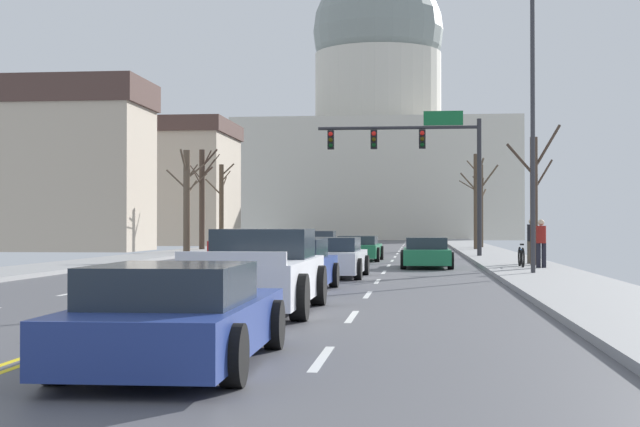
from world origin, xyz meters
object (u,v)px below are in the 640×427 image
(pedestrian_01, at_px, (532,239))
(pedestrian_00, at_px, (541,241))
(sedan_near_03, at_px, (291,266))
(sedan_near_05, at_px, (177,317))
(sedan_oncoming_01, at_px, (322,240))
(pickup_truck_near_04, at_px, (259,274))
(sedan_oncoming_00, at_px, (233,244))
(street_lamp_right, at_px, (523,104))
(sedan_near_01, at_px, (426,254))
(signal_gantry, at_px, (421,151))
(sedan_near_02, at_px, (332,258))
(sedan_near_00, at_px, (358,249))
(bicycle_parked, at_px, (521,257))

(pedestrian_01, bearing_deg, pedestrian_00, -91.72)
(sedan_near_03, relative_size, sedan_near_05, 0.98)
(sedan_near_03, xyz_separation_m, pedestrian_00, (7.32, 10.23, 0.47))
(sedan_oncoming_01, bearing_deg, pickup_truck_near_04, -85.63)
(sedan_near_03, bearing_deg, sedan_oncoming_01, 94.77)
(sedan_oncoming_00, xyz_separation_m, pedestrian_01, (14.45, -14.13, 0.54))
(sedan_near_05, distance_m, pedestrian_01, 27.01)
(sedan_near_05, relative_size, sedan_oncoming_00, 1.02)
(street_lamp_right, xyz_separation_m, sedan_near_01, (-2.94, 6.20, -4.84))
(signal_gantry, bearing_deg, street_lamp_right, -79.11)
(sedan_near_02, distance_m, sedan_near_03, 6.16)
(sedan_near_02, bearing_deg, sedan_near_00, 90.15)
(signal_gantry, height_order, sedan_near_02, signal_gantry)
(pedestrian_01, bearing_deg, sedan_oncoming_01, 111.85)
(sedan_near_00, bearing_deg, sedan_near_03, -91.18)
(sedan_near_02, xyz_separation_m, pedestrian_00, (6.88, 4.08, 0.48))
(street_lamp_right, xyz_separation_m, sedan_oncoming_01, (-9.76, 34.14, -4.81))
(pedestrian_01, bearing_deg, pickup_truck_near_04, -110.77)
(sedan_near_03, height_order, bicycle_parked, sedan_near_03)
(street_lamp_right, xyz_separation_m, pedestrian_01, (1.09, 7.10, -4.28))
(sedan_near_05, xyz_separation_m, pedestrian_01, (7.10, 26.06, 0.54))
(pedestrian_01, relative_size, bicycle_parked, 0.97)
(sedan_near_05, relative_size, sedan_oncoming_01, 1.05)
(street_lamp_right, xyz_separation_m, sedan_near_02, (-5.90, -0.61, -4.79))
(pickup_truck_near_04, distance_m, sedan_oncoming_01, 46.45)
(signal_gantry, bearing_deg, pedestrian_01, -65.10)
(sedan_oncoming_01, bearing_deg, bicycle_parked, -71.21)
(sedan_near_05, bearing_deg, sedan_near_03, 91.58)
(sedan_oncoming_00, bearing_deg, sedan_near_00, -48.40)
(pedestrian_00, xyz_separation_m, pedestrian_01, (0.11, 3.62, 0.03))
(sedan_near_00, xyz_separation_m, pickup_truck_near_04, (-0.28, -25.04, 0.17))
(sedan_near_00, distance_m, pickup_truck_near_04, 25.04)
(sedan_near_01, distance_m, sedan_near_03, 13.40)
(pedestrian_00, bearing_deg, signal_gantry, 107.89)
(sedan_oncoming_00, bearing_deg, bicycle_parked, -50.89)
(street_lamp_right, bearing_deg, sedan_oncoming_00, 122.19)
(sedan_near_02, bearing_deg, sedan_near_01, 66.45)
(sedan_near_05, height_order, pedestrian_01, pedestrian_01)
(street_lamp_right, height_order, sedan_near_03, street_lamp_right)
(sedan_near_00, bearing_deg, sedan_near_01, -65.74)
(sedan_near_01, xyz_separation_m, sedan_near_02, (-2.97, -6.81, 0.05))
(street_lamp_right, bearing_deg, sedan_near_03, -133.21)
(pedestrian_01, bearing_deg, signal_gantry, 114.90)
(sedan_near_01, distance_m, bicycle_parked, 3.83)
(signal_gantry, relative_size, pedestrian_01, 4.60)
(signal_gantry, distance_m, pedestrian_01, 10.76)
(street_lamp_right, bearing_deg, signal_gantry, 100.89)
(sedan_near_05, xyz_separation_m, sedan_oncoming_00, (-7.35, 40.18, 0.00))
(sedan_oncoming_01, height_order, bicycle_parked, sedan_oncoming_01)
(sedan_near_00, bearing_deg, sedan_oncoming_00, 131.60)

